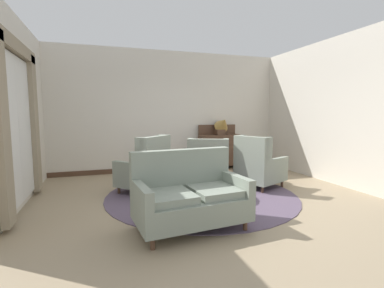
% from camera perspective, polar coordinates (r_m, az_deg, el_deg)
% --- Properties ---
extents(ground, '(8.58, 8.58, 0.00)m').
position_cam_1_polar(ground, '(5.07, 3.13, -11.27)').
color(ground, '#9E896B').
extents(wall_back, '(6.29, 0.08, 3.15)m').
position_cam_1_polar(wall_back, '(7.50, -4.58, 6.64)').
color(wall_back, silver).
rests_on(wall_back, ground).
extents(wall_left, '(0.08, 3.91, 3.15)m').
position_cam_1_polar(wall_left, '(5.50, -32.01, 5.79)').
color(wall_left, silver).
rests_on(wall_left, ground).
extents(wall_right, '(0.08, 3.91, 3.15)m').
position_cam_1_polar(wall_right, '(7.19, 24.12, 6.11)').
color(wall_right, silver).
rests_on(wall_right, ground).
extents(baseboard_back, '(6.13, 0.03, 0.12)m').
position_cam_1_polar(baseboard_back, '(7.59, -4.38, -4.85)').
color(baseboard_back, '#4C3323').
rests_on(baseboard_back, ground).
extents(area_rug, '(3.54, 3.54, 0.01)m').
position_cam_1_polar(area_rug, '(5.34, 1.95, -10.29)').
color(area_rug, '#5B4C60').
rests_on(area_rug, ground).
extents(window_with_curtains, '(0.12, 2.12, 2.56)m').
position_cam_1_polar(window_with_curtains, '(5.12, -31.86, 4.26)').
color(window_with_curtains, silver).
extents(coffee_table, '(0.97, 0.97, 0.48)m').
position_cam_1_polar(coffee_table, '(5.06, 2.68, -6.58)').
color(coffee_table, '#4C3323').
rests_on(coffee_table, ground).
extents(porcelain_vase, '(0.16, 0.16, 0.36)m').
position_cam_1_polar(porcelain_vase, '(4.96, 2.36, -4.14)').
color(porcelain_vase, brown).
rests_on(porcelain_vase, coffee_table).
extents(settee, '(1.52, 0.96, 1.03)m').
position_cam_1_polar(settee, '(3.78, -0.49, -10.78)').
color(settee, gray).
rests_on(settee, ground).
extents(armchair_back_corner, '(1.13, 1.13, 1.11)m').
position_cam_1_polar(armchair_back_corner, '(5.45, -9.34, -5.09)').
color(armchair_back_corner, gray).
rests_on(armchair_back_corner, ground).
extents(armchair_near_sideboard, '(1.14, 1.17, 1.00)m').
position_cam_1_polar(armchair_near_sideboard, '(6.10, 3.37, -4.17)').
color(armchair_near_sideboard, gray).
rests_on(armchair_near_sideboard, ground).
extents(armchair_far_left, '(1.09, 1.03, 1.08)m').
position_cam_1_polar(armchair_far_left, '(5.87, 13.32, -4.47)').
color(armchair_far_left, gray).
rests_on(armchair_far_left, ground).
extents(side_table, '(0.59, 0.59, 0.68)m').
position_cam_1_polar(side_table, '(6.37, 10.99, -3.85)').
color(side_table, '#4C3323').
rests_on(side_table, ground).
extents(sideboard, '(1.10, 0.38, 1.21)m').
position_cam_1_polar(sideboard, '(7.71, 5.57, -1.08)').
color(sideboard, '#4C3323').
rests_on(sideboard, ground).
extents(gramophone, '(0.40, 0.51, 0.57)m').
position_cam_1_polar(gramophone, '(7.59, 6.27, 3.99)').
color(gramophone, '#4C3323').
rests_on(gramophone, sideboard).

